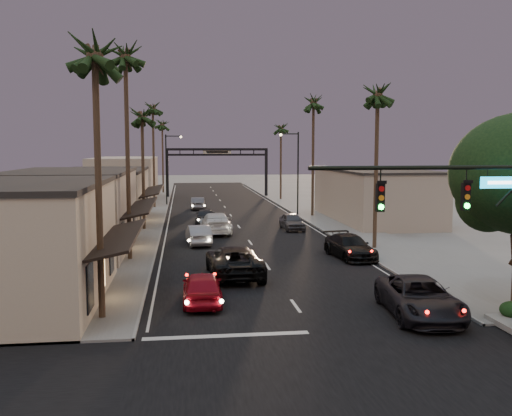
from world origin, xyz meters
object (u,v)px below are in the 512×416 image
object	(u,v)px
palm_rc	(281,125)
palm_la	(94,45)
oncoming_red	(202,287)
streetlight_right	(295,166)
oncoming_silver	(198,235)
palm_rb	(314,99)
palm_lc	(142,112)
streetlight_left	(168,164)
palm_far	(162,122)
oncoming_pickup	(234,261)
palm_ra	(378,89)
arch	(217,160)
palm_lb	(125,50)
curbside_black	(350,247)
palm_ld	(153,105)
curbside_near	(420,298)
traffic_signal	(483,209)

from	to	relation	value
palm_rc	palm_la	bearing A→B (deg)	-107.37
palm_la	oncoming_red	world-z (taller)	palm_la
streetlight_right	oncoming_silver	bearing A→B (deg)	-122.20
palm_rb	palm_lc	bearing A→B (deg)	-155.06
streetlight_left	palm_far	world-z (taller)	palm_far
palm_rc	oncoming_pickup	size ratio (longest dim) A/B	1.92
palm_ra	palm_rc	distance (m)	40.01
streetlight_right	palm_rc	xyz separation A→B (m)	(1.68, 19.00, 5.14)
arch	palm_la	bearing A→B (deg)	-98.03
arch	palm_lb	size ratio (longest dim) A/B	1.00
oncoming_pickup	curbside_black	bearing A→B (deg)	-152.90
palm_rc	oncoming_silver	distance (m)	39.69
streetlight_left	palm_lc	size ratio (longest dim) A/B	0.74
palm_ld	palm_rb	size ratio (longest dim) A/B	1.00
oncoming_red	streetlight_right	bearing A→B (deg)	-107.45
palm_la	palm_lb	distance (m)	13.14
streetlight_left	palm_ra	bearing A→B (deg)	-65.46
palm_far	curbside_near	distance (m)	72.29
palm_la	palm_lb	size ratio (longest dim) A/B	0.87
palm_ld	oncoming_red	bearing A→B (deg)	-84.38
palm_la	oncoming_pickup	distance (m)	14.42
palm_ra	curbside_black	size ratio (longest dim) A/B	2.47
streetlight_right	curbside_black	world-z (taller)	streetlight_right
palm_rc	curbside_near	xyz separation A→B (m)	(-3.58, -56.26, -9.64)
palm_far	palm_rb	bearing A→B (deg)	-63.57
streetlight_left	curbside_black	bearing A→B (deg)	-71.00
palm_lc	curbside_black	size ratio (longest dim) A/B	2.29
streetlight_left	oncoming_silver	world-z (taller)	streetlight_left
streetlight_right	oncoming_pickup	distance (m)	30.27
oncoming_pickup	curbside_black	xyz separation A→B (m)	(8.12, 4.42, -0.11)
streetlight_right	palm_lc	world-z (taller)	palm_lc
curbside_near	palm_lc	bearing A→B (deg)	121.24
streetlight_right	oncoming_pickup	size ratio (longest dim) A/B	1.42
arch	palm_rc	world-z (taller)	palm_rc
arch	oncoming_silver	distance (m)	42.82
oncoming_silver	streetlight_right	bearing A→B (deg)	-127.28
streetlight_right	curbside_black	bearing A→B (deg)	-92.56
streetlight_left	traffic_signal	bearing A→B (deg)	-76.86
traffic_signal	palm_far	bearing A→B (deg)	100.70
streetlight_left	oncoming_pickup	bearing A→B (deg)	-83.62
palm_rc	palm_ld	bearing A→B (deg)	-152.38
palm_ra	palm_rc	xyz separation A→B (m)	(0.00, 40.00, -0.97)
palm_la	palm_rc	bearing A→B (deg)	72.63
traffic_signal	palm_la	world-z (taller)	palm_la
streetlight_right	palm_lc	bearing A→B (deg)	-149.89
curbside_black	palm_lb	bearing A→B (deg)	168.70
arch	palm_ld	world-z (taller)	palm_ld
palm_lc	curbside_black	xyz separation A→B (m)	(14.44, -15.07, -9.69)
traffic_signal	streetlight_right	size ratio (longest dim) A/B	0.95
palm_lc	palm_rc	size ratio (longest dim) A/B	1.00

